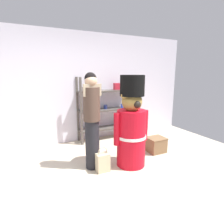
% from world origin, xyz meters
% --- Properties ---
extents(ground_plane, '(6.40, 6.40, 0.00)m').
position_xyz_m(ground_plane, '(0.00, 0.00, 0.00)').
color(ground_plane, beige).
extents(back_wall, '(6.40, 0.12, 2.60)m').
position_xyz_m(back_wall, '(0.00, 2.20, 1.30)').
color(back_wall, silver).
rests_on(back_wall, ground_plane).
extents(merchandise_shelf, '(1.40, 0.35, 1.57)m').
position_xyz_m(merchandise_shelf, '(0.81, 1.98, 0.79)').
color(merchandise_shelf, '#4C4742').
rests_on(merchandise_shelf, ground_plane).
extents(teddy_bear_guard, '(0.69, 0.53, 1.62)m').
position_xyz_m(teddy_bear_guard, '(0.65, 0.49, 0.74)').
color(teddy_bear_guard, red).
rests_on(teddy_bear_guard, ground_plane).
extents(person_shopper, '(0.30, 0.29, 1.67)m').
position_xyz_m(person_shopper, '(-0.02, 0.70, 0.89)').
color(person_shopper, black).
rests_on(person_shopper, ground_plane).
extents(shopping_bag, '(0.22, 0.15, 0.44)m').
position_xyz_m(shopping_bag, '(0.09, 0.49, 0.17)').
color(shopping_bag, '#C1AD89').
rests_on(shopping_bag, ground_plane).
extents(display_crate, '(0.37, 0.33, 0.32)m').
position_xyz_m(display_crate, '(1.43, 0.74, 0.16)').
color(display_crate, brown).
rests_on(display_crate, ground_plane).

